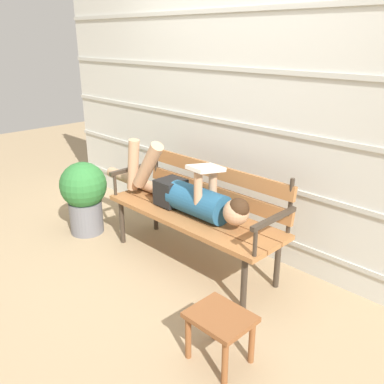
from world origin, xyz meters
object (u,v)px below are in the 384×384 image
reclining_person (183,192)px  footstool (220,325)px  park_bench (198,206)px  potted_plant (84,194)px

reclining_person → footstool: 1.25m
park_bench → reclining_person: (-0.10, -0.07, 0.11)m
footstool → potted_plant: potted_plant is taller
park_bench → reclining_person: size_ratio=0.90×
reclining_person → potted_plant: (-1.01, -0.31, -0.20)m
reclining_person → potted_plant: size_ratio=2.54×
park_bench → footstool: (0.90, -0.74, -0.24)m
park_bench → potted_plant: park_bench is taller
potted_plant → park_bench: bearing=19.0°
reclining_person → footstool: size_ratio=5.04×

